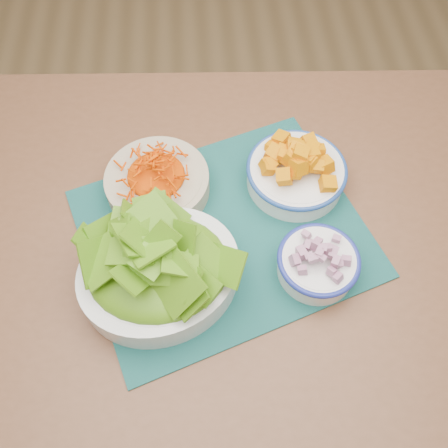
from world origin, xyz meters
name	(u,v)px	position (x,y,z in m)	size (l,w,h in m)	color
ground	(169,373)	(0.00, 0.00, 0.00)	(4.00, 4.00, 0.00)	#9C794B
table	(233,247)	(0.20, 0.08, 0.66)	(1.32, 0.92, 0.75)	brown
placemat	(224,233)	(0.18, 0.06, 0.75)	(0.52, 0.43, 0.00)	#0B3331
carrot_bowl	(157,180)	(0.05, 0.17, 0.79)	(0.23, 0.23, 0.07)	#BCAC8C
squash_bowl	(297,169)	(0.33, 0.17, 0.80)	(0.22, 0.22, 0.10)	white
lettuce_bowl	(158,266)	(0.06, -0.03, 0.82)	(0.35, 0.32, 0.14)	white
onion_bowl	(318,261)	(0.34, -0.03, 0.79)	(0.18, 0.18, 0.08)	white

